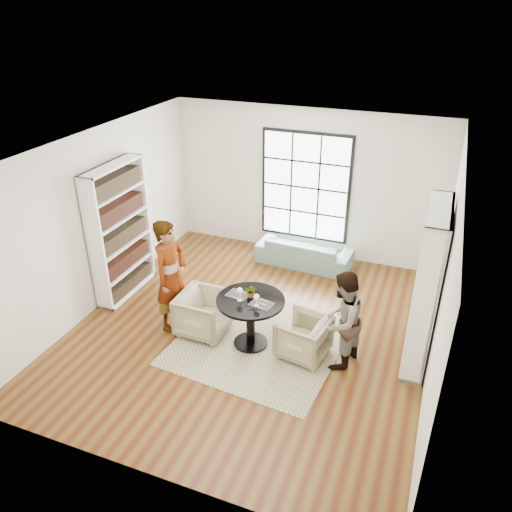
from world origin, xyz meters
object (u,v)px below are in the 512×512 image
at_px(armchair_left, 204,313).
at_px(flower_centerpiece, 251,291).
at_px(armchair_right, 303,337).
at_px(person_left, 171,276).
at_px(sofa, 304,252).
at_px(wine_glass_right, 256,298).
at_px(pedestal_table, 251,312).
at_px(person_right, 342,321).
at_px(wine_glass_left, 240,291).

distance_m(armchair_left, flower_centerpiece, 0.98).
bearing_deg(armchair_right, person_left, -79.81).
distance_m(sofa, wine_glass_right, 3.02).
bearing_deg(pedestal_table, person_right, 1.87).
bearing_deg(wine_glass_left, wine_glass_right, -10.25).
xyz_separation_m(armchair_right, wine_glass_left, (-0.97, -0.12, 0.66)).
relative_size(person_left, flower_centerpiece, 9.03).
xyz_separation_m(pedestal_table, person_right, (1.38, 0.04, 0.16)).
bearing_deg(person_right, pedestal_table, -73.50).
bearing_deg(flower_centerpiece, person_right, -1.09).
relative_size(armchair_right, person_right, 0.47).
xyz_separation_m(armchair_left, wine_glass_left, (0.67, -0.11, 0.63)).
distance_m(person_right, wine_glass_right, 1.26).
relative_size(armchair_right, wine_glass_left, 3.30).
bearing_deg(person_left, sofa, -20.97).
xyz_separation_m(armchair_right, person_left, (-2.19, -0.01, 0.61)).
relative_size(person_left, wine_glass_left, 8.65).
bearing_deg(sofa, wine_glass_right, 95.62).
relative_size(pedestal_table, person_right, 0.68).
bearing_deg(person_left, person_right, -83.75).
bearing_deg(wine_glass_left, pedestal_table, 29.17).
relative_size(armchair_left, wine_glass_left, 3.59).
relative_size(pedestal_table, armchair_left, 1.33).
distance_m(person_right, wine_glass_left, 1.54).
relative_size(sofa, flower_centerpiece, 9.10).
bearing_deg(armchair_left, armchair_right, -88.81).
bearing_deg(wine_glass_right, sofa, 91.95).
height_order(armchair_right, person_left, person_left).
xyz_separation_m(person_right, wine_glass_right, (-1.23, -0.17, 0.21)).
xyz_separation_m(sofa, armchair_left, (-0.86, -2.78, 0.08)).
bearing_deg(person_right, sofa, -139.62).
bearing_deg(armchair_left, pedestal_table, -91.45).
height_order(pedestal_table, armchair_right, pedestal_table).
distance_m(wine_glass_right, flower_centerpiece, 0.26).
height_order(pedestal_table, person_left, person_left).
height_order(person_right, wine_glass_left, person_right).
bearing_deg(sofa, flower_centerpiece, 92.39).
height_order(sofa, armchair_left, armchair_left).
height_order(armchair_left, wine_glass_right, wine_glass_right).
distance_m(armchair_right, flower_centerpiece, 1.04).
distance_m(wine_glass_left, flower_centerpiece, 0.20).
xyz_separation_m(sofa, wine_glass_left, (-0.19, -2.88, 0.71)).
height_order(armchair_left, wine_glass_left, wine_glass_left).
height_order(sofa, wine_glass_right, wine_glass_right).
bearing_deg(pedestal_table, wine_glass_right, -41.57).
height_order(armchair_left, armchair_right, armchair_left).
height_order(wine_glass_left, wine_glass_right, wine_glass_left).
bearing_deg(armchair_left, flower_centerpiece, -86.36).
bearing_deg(person_right, flower_centerpiece, -76.46).
bearing_deg(person_right, person_left, -75.06).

